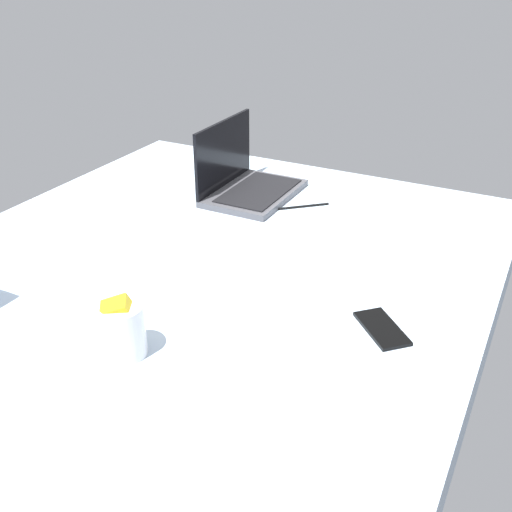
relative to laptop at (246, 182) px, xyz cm
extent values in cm
cube|color=silver|center=(-55.32, -11.41, -13.41)|extent=(180.00, 140.00, 18.00)
cube|color=#4C4C51|center=(0.01, -3.04, -3.41)|extent=(33.05, 23.06, 2.00)
cube|color=black|center=(0.01, -4.54, -2.21)|extent=(29.03, 17.06, 0.40)
cube|color=black|center=(-0.02, 7.96, 8.09)|extent=(33.00, 1.06, 21.00)
cylinder|color=silver|center=(-84.41, -17.86, 1.09)|extent=(9.00, 9.00, 11.00)
cube|color=yellow|center=(-82.82, -17.05, -0.47)|extent=(6.69, 6.93, 4.49)
cube|color=yellow|center=(-84.42, -17.94, 3.02)|extent=(7.13, 6.16, 7.26)
cube|color=yellow|center=(-85.06, -17.47, 6.50)|extent=(6.48, 6.85, 5.35)
cube|color=black|center=(-53.24, -60.99, -4.01)|extent=(14.76, 14.66, 0.80)
cube|color=black|center=(-1.30, -20.21, -4.11)|extent=(11.79, 13.07, 0.60)
camera|label=1|loc=(-158.69, -85.58, 69.29)|focal=42.35mm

